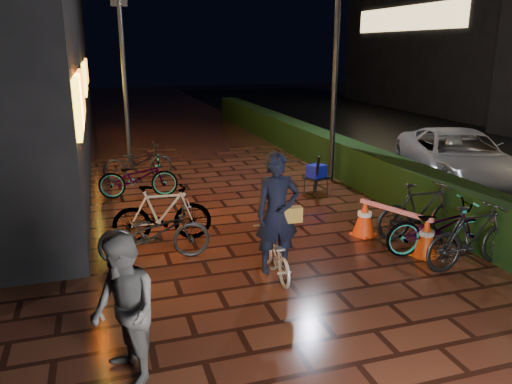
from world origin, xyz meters
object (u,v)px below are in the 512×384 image
object	(u,v)px
traffic_barrier	(394,227)
cart_assembly	(316,173)
van	(458,158)
bystander_person	(124,311)
cyclist	(276,232)

from	to	relation	value
traffic_barrier	cart_assembly	distance (m)	3.47
van	traffic_barrier	bearing A→B (deg)	-119.66
bystander_person	cyclist	size ratio (longest dim) A/B	0.84
bystander_person	cyclist	world-z (taller)	cyclist
cart_assembly	cyclist	bearing A→B (deg)	-121.73
bystander_person	traffic_barrier	xyz separation A→B (m)	(4.88, 2.53, -0.49)
cyclist	cart_assembly	distance (m)	4.78
van	traffic_barrier	world-z (taller)	van
van	cart_assembly	bearing A→B (deg)	-162.61
bystander_person	traffic_barrier	distance (m)	5.52
van	traffic_barrier	size ratio (longest dim) A/B	2.93
bystander_person	cart_assembly	size ratio (longest dim) A/B	1.61
bystander_person	traffic_barrier	bearing A→B (deg)	98.46
cart_assembly	bystander_person	bearing A→B (deg)	-129.26
bystander_person	cyclist	bearing A→B (deg)	110.08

